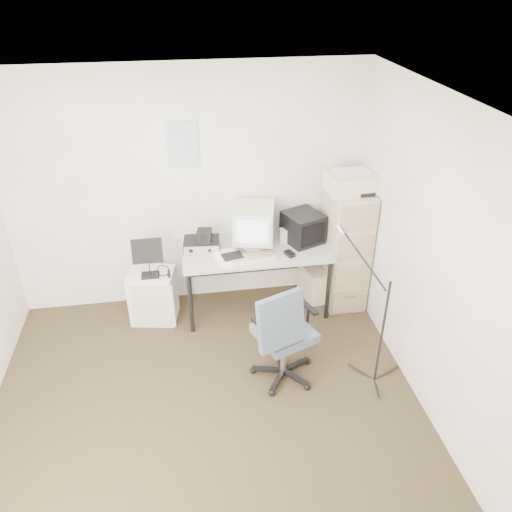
{
  "coord_description": "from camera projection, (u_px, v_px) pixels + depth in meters",
  "views": [
    {
      "loc": [
        -0.07,
        -2.87,
        3.26
      ],
      "look_at": [
        0.55,
        0.95,
        0.95
      ],
      "focal_mm": 35.0,
      "sensor_mm": 36.0,
      "label": 1
    }
  ],
  "objects": [
    {
      "name": "desk",
      "position": [
        256.0,
        279.0,
        5.24
      ],
      "size": [
        1.5,
        0.7,
        0.73
      ],
      "primitive_type": "cube",
      "color": "beige",
      "rests_on": "floor"
    },
    {
      "name": "mouse",
      "position": [
        290.0,
        254.0,
        4.94
      ],
      "size": [
        0.11,
        0.13,
        0.03
      ],
      "primitive_type": "cube",
      "rotation": [
        0.0,
        0.0,
        0.37
      ],
      "color": "black",
      "rests_on": "desk"
    },
    {
      "name": "radio_receiver",
      "position": [
        202.0,
        244.0,
        5.04
      ],
      "size": [
        0.38,
        0.29,
        0.1
      ],
      "primitive_type": "cube",
      "rotation": [
        0.0,
        0.0,
        -0.09
      ],
      "color": "black",
      "rests_on": "desk"
    },
    {
      "name": "mic_stand",
      "position": [
        385.0,
        318.0,
        4.14
      ],
      "size": [
        0.03,
        0.03,
        1.39
      ],
      "primitive_type": "cylinder",
      "rotation": [
        0.0,
        0.0,
        2.01
      ],
      "color": "black",
      "rests_on": "floor"
    },
    {
      "name": "filing_cabinet",
      "position": [
        344.0,
        247.0,
        5.25
      ],
      "size": [
        0.4,
        0.6,
        1.3
      ],
      "primitive_type": "cube",
      "color": "#C5B685",
      "rests_on": "floor"
    },
    {
      "name": "wall_back",
      "position": [
        188.0,
        192.0,
        5.0
      ],
      "size": [
        3.6,
        0.02,
        2.5
      ],
      "primitive_type": "cube",
      "color": "white",
      "rests_on": "ground"
    },
    {
      "name": "music_stand",
      "position": [
        148.0,
        257.0,
        4.84
      ],
      "size": [
        0.32,
        0.21,
        0.43
      ],
      "primitive_type": "cube",
      "rotation": [
        0.0,
        0.0,
        0.21
      ],
      "color": "black",
      "rests_on": "side_cart"
    },
    {
      "name": "office_chair",
      "position": [
        284.0,
        331.0,
        4.29
      ],
      "size": [
        0.76,
        0.76,
        1.01
      ],
      "primitive_type": "cube",
      "rotation": [
        0.0,
        0.0,
        0.38
      ],
      "color": "#3C4356",
      "rests_on": "floor"
    },
    {
      "name": "radio_speaker",
      "position": [
        204.0,
        236.0,
        4.94
      ],
      "size": [
        0.16,
        0.15,
        0.14
      ],
      "primitive_type": "cube",
      "rotation": [
        0.0,
        0.0,
        -0.21
      ],
      "color": "black",
      "rests_on": "radio_receiver"
    },
    {
      "name": "papers",
      "position": [
        228.0,
        258.0,
        4.89
      ],
      "size": [
        0.3,
        0.37,
        0.02
      ],
      "primitive_type": "cube",
      "rotation": [
        0.0,
        0.0,
        0.2
      ],
      "color": "white",
      "rests_on": "desk"
    },
    {
      "name": "wall_calendar",
      "position": [
        183.0,
        144.0,
        4.73
      ],
      "size": [
        0.3,
        0.02,
        0.44
      ],
      "primitive_type": "cube",
      "color": "white",
      "rests_on": "wall_back"
    },
    {
      "name": "ceiling",
      "position": [
        187.0,
        115.0,
        2.83
      ],
      "size": [
        3.6,
        3.6,
        0.01
      ],
      "primitive_type": "cube",
      "color": "white",
      "rests_on": "ground"
    },
    {
      "name": "crt_tv",
      "position": [
        303.0,
        227.0,
        5.13
      ],
      "size": [
        0.45,
        0.46,
        0.31
      ],
      "primitive_type": "cube",
      "rotation": [
        0.0,
        0.0,
        0.38
      ],
      "color": "black",
      "rests_on": "desk"
    },
    {
      "name": "keyboard",
      "position": [
        252.0,
        258.0,
        4.88
      ],
      "size": [
        0.47,
        0.24,
        0.02
      ],
      "primitive_type": "cube",
      "rotation": [
        0.0,
        0.0,
        0.18
      ],
      "color": "beige",
      "rests_on": "desk"
    },
    {
      "name": "side_cart",
      "position": [
        153.0,
        296.0,
        5.14
      ],
      "size": [
        0.51,
        0.44,
        0.55
      ],
      "primitive_type": "cube",
      "rotation": [
        0.0,
        0.0,
        -0.19
      ],
      "color": "white",
      "rests_on": "floor"
    },
    {
      "name": "printer",
      "position": [
        352.0,
        182.0,
        4.84
      ],
      "size": [
        0.52,
        0.38,
        0.19
      ],
      "primitive_type": "cube",
      "rotation": [
        0.0,
        0.0,
        0.1
      ],
      "color": "beige",
      "rests_on": "filing_cabinet"
    },
    {
      "name": "wall_right",
      "position": [
        441.0,
        272.0,
        3.72
      ],
      "size": [
        0.02,
        3.6,
        2.5
      ],
      "primitive_type": "cube",
      "color": "white",
      "rests_on": "ground"
    },
    {
      "name": "desk_speaker",
      "position": [
        283.0,
        236.0,
        5.15
      ],
      "size": [
        0.08,
        0.08,
        0.15
      ],
      "primitive_type": "cube",
      "rotation": [
        0.0,
        0.0,
        -0.06
      ],
      "color": "beige",
      "rests_on": "desk"
    },
    {
      "name": "headphones",
      "position": [
        163.0,
        273.0,
        4.91
      ],
      "size": [
        0.18,
        0.18,
        0.03
      ],
      "primitive_type": "torus",
      "rotation": [
        0.0,
        0.0,
        0.26
      ],
      "color": "black",
      "rests_on": "side_cart"
    },
    {
      "name": "crt_monitor",
      "position": [
        254.0,
        226.0,
        5.02
      ],
      "size": [
        0.47,
        0.49,
        0.44
      ],
      "primitive_type": "cube",
      "rotation": [
        0.0,
        0.0,
        -0.22
      ],
      "color": "beige",
      "rests_on": "desk"
    },
    {
      "name": "floor",
      "position": [
        209.0,
        419.0,
        4.12
      ],
      "size": [
        3.6,
        3.6,
        0.01
      ],
      "primitive_type": "cube",
      "color": "#343120",
      "rests_on": "ground"
    },
    {
      "name": "pc_tower",
      "position": [
        312.0,
        282.0,
        5.52
      ],
      "size": [
        0.23,
        0.42,
        0.37
      ],
      "primitive_type": "cube",
      "rotation": [
        0.0,
        0.0,
        0.14
      ],
      "color": "beige",
      "rests_on": "floor"
    }
  ]
}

